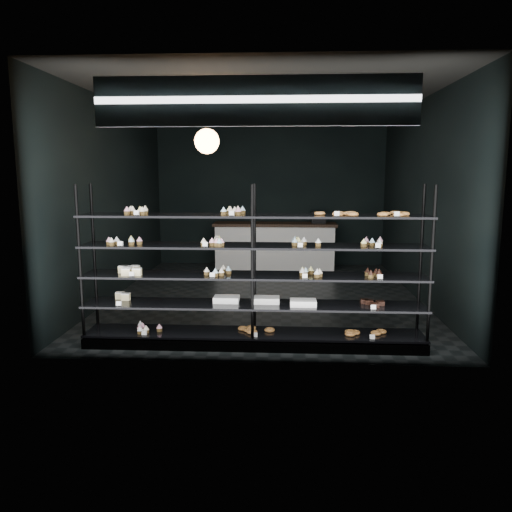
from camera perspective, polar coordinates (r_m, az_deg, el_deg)
name	(u,v)px	position (r m, az deg, el deg)	size (l,w,h in m)	color
room	(265,200)	(8.15, 1.08, 6.42)	(5.01, 6.01, 3.20)	black
display_shelf	(252,294)	(5.87, -0.51, -4.36)	(4.00, 0.50, 1.91)	black
signage	(255,101)	(5.27, -0.09, 17.30)	(3.30, 0.05, 0.50)	#0C1F3E
pendant_lamp	(207,141)	(6.83, -5.63, 12.93)	(0.33, 0.33, 0.89)	black
service_counter	(275,245)	(10.75, 2.23, 1.26)	(2.61, 0.65, 1.23)	silver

